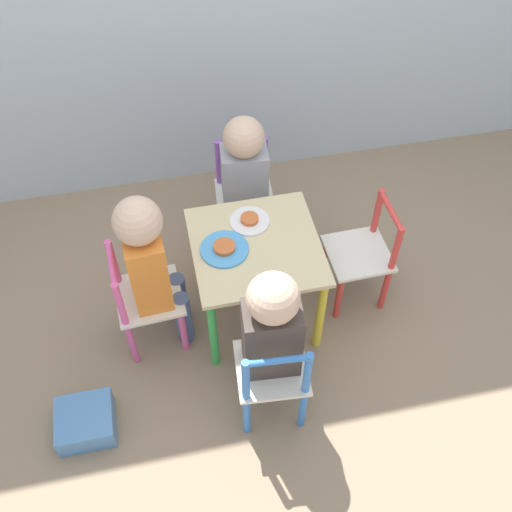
{
  "coord_description": "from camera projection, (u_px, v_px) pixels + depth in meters",
  "views": [
    {
      "loc": [
        -0.32,
        -1.49,
        2.23
      ],
      "look_at": [
        0.0,
        0.0,
        0.39
      ],
      "focal_mm": 42.0,
      "sensor_mm": 36.0,
      "label": 1
    }
  ],
  "objects": [
    {
      "name": "child_front",
      "position": [
        271.0,
        330.0,
        2.06
      ],
      "size": [
        0.21,
        0.23,
        0.78
      ],
      "rotation": [
        0.0,
        0.0,
        -3.22
      ],
      "color": "#4C608E",
      "rests_on": "ground_plane"
    },
    {
      "name": "chair_pink",
      "position": [
        144.0,
        300.0,
        2.41
      ],
      "size": [
        0.28,
        0.28,
        0.53
      ],
      "rotation": [
        0.0,
        0.0,
        -4.65
      ],
      "color": "silver",
      "rests_on": "ground_plane"
    },
    {
      "name": "chair_purple",
      "position": [
        244.0,
        196.0,
        2.79
      ],
      "size": [
        0.28,
        0.28,
        0.53
      ],
      "rotation": [
        0.0,
        0.0,
        -0.09
      ],
      "color": "silver",
      "rests_on": "ground_plane"
    },
    {
      "name": "chair_red",
      "position": [
        363.0,
        255.0,
        2.56
      ],
      "size": [
        0.27,
        0.27,
        0.53
      ],
      "rotation": [
        0.0,
        0.0,
        -1.55
      ],
      "color": "silver",
      "rests_on": "ground_plane"
    },
    {
      "name": "ground_plane",
      "position": [
        256.0,
        311.0,
        2.69
      ],
      "size": [
        6.0,
        6.0,
        0.0
      ],
      "primitive_type": "plane",
      "color": "#8C755B"
    },
    {
      "name": "chair_blue",
      "position": [
        272.0,
        376.0,
        2.19
      ],
      "size": [
        0.28,
        0.28,
        0.53
      ],
      "rotation": [
        0.0,
        0.0,
        -3.22
      ],
      "color": "silver",
      "rests_on": "ground_plane"
    },
    {
      "name": "plate_back",
      "position": [
        250.0,
        221.0,
        2.41
      ],
      "size": [
        0.16,
        0.16,
        0.03
      ],
      "color": "white",
      "rests_on": "kids_table"
    },
    {
      "name": "storage_bin",
      "position": [
        86.0,
        422.0,
        2.3
      ],
      "size": [
        0.22,
        0.2,
        0.11
      ],
      "color": "#4C7FB7",
      "rests_on": "ground_plane"
    },
    {
      "name": "child_left",
      "position": [
        150.0,
        261.0,
        2.24
      ],
      "size": [
        0.23,
        0.21,
        0.8
      ],
      "rotation": [
        0.0,
        0.0,
        -4.65
      ],
      "color": "#4C608E",
      "rests_on": "ground_plane"
    },
    {
      "name": "plate_left",
      "position": [
        224.0,
        249.0,
        2.32
      ],
      "size": [
        0.19,
        0.19,
        0.03
      ],
      "color": "#4C9EE0",
      "rests_on": "kids_table"
    },
    {
      "name": "kids_table",
      "position": [
        256.0,
        258.0,
        2.4
      ],
      "size": [
        0.5,
        0.5,
        0.45
      ],
      "color": "beige",
      "rests_on": "ground_plane"
    },
    {
      "name": "child_back",
      "position": [
        245.0,
        175.0,
        2.6
      ],
      "size": [
        0.21,
        0.23,
        0.73
      ],
      "rotation": [
        0.0,
        0.0,
        -0.09
      ],
      "color": "#38383D",
      "rests_on": "ground_plane"
    }
  ]
}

